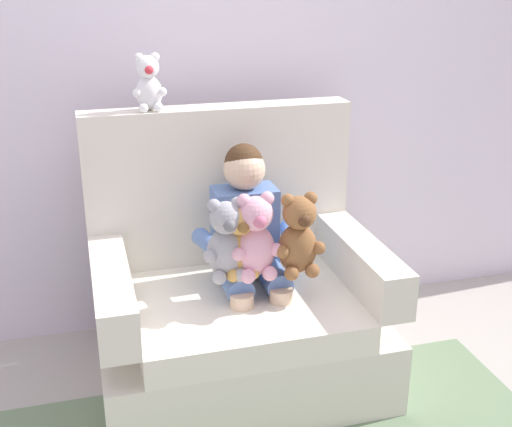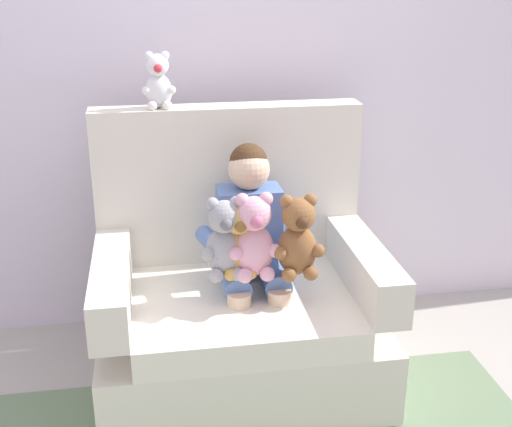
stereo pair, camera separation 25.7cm
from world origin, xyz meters
TOP-DOWN VIEW (x-y plane):
  - ground_plane at (0.00, 0.00)m, footprint 8.00×8.00m
  - back_wall at (0.00, 0.66)m, footprint 6.00×0.10m
  - armchair at (0.00, 0.06)m, footprint 1.15×0.84m
  - seated_child at (0.06, 0.06)m, footprint 0.45×0.39m
  - plush_pink at (0.04, -0.10)m, footprint 0.20×0.17m
  - plush_grey at (-0.07, -0.08)m, footprint 0.19×0.16m
  - plush_honey at (-0.01, -0.08)m, footprint 0.18×0.15m
  - plush_brown at (0.21, -0.12)m, footprint 0.20×0.16m
  - plush_white_on_backrest at (-0.28, 0.34)m, footprint 0.14×0.11m

SIDE VIEW (x-z plane):
  - ground_plane at x=0.00m, z-range 0.00..0.00m
  - armchair at x=0.00m, z-range -0.22..0.91m
  - seated_child at x=0.06m, z-range 0.23..1.06m
  - plush_honey at x=-0.01m, z-range 0.53..0.84m
  - plush_grey at x=-0.07m, z-range 0.53..0.86m
  - plush_brown at x=0.21m, z-range 0.53..0.87m
  - plush_pink at x=0.04m, z-range 0.53..0.88m
  - plush_white_on_backrest at x=-0.28m, z-range 1.12..1.35m
  - back_wall at x=0.00m, z-range 0.00..2.60m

